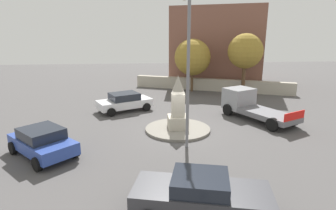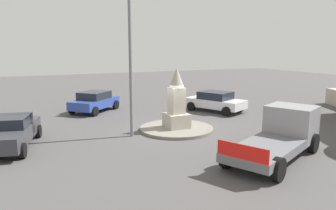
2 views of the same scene
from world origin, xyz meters
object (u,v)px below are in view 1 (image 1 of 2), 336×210
monument (178,106)px  tree_near_wall (192,57)px  streetlamp (188,54)px  car_blue_waiting (42,141)px  car_dark_grey_parked_right (201,195)px  car_white_near_island (125,101)px  corner_building (219,46)px  tree_mid_cluster (245,51)px  truck_grey_far_side (250,105)px

monument → tree_near_wall: 12.20m
streetlamp → car_blue_waiting: bearing=92.6°
monument → tree_near_wall: size_ratio=0.61×
monument → car_dark_grey_parked_right: monument is taller
car_white_near_island → corner_building: bearing=-42.0°
car_white_near_island → car_blue_waiting: bearing=155.4°
car_white_near_island → corner_building: (12.02, -10.81, 3.65)m
car_dark_grey_parked_right → tree_near_wall: tree_near_wall is taller
monument → tree_near_wall: tree_near_wall is taller
car_dark_grey_parked_right → tree_mid_cluster: size_ratio=0.81×
car_dark_grey_parked_right → tree_near_wall: bearing=-9.8°
tree_mid_cluster → tree_near_wall: bearing=66.6°
corner_building → tree_mid_cluster: (-7.24, -0.49, -0.19)m
monument → tree_mid_cluster: bearing=-39.0°
corner_building → car_blue_waiting: bearing=144.0°
car_white_near_island → corner_building: corner_building is taller
truck_grey_far_side → tree_mid_cluster: 8.40m
streetlamp → car_white_near_island: (7.42, 3.64, -4.13)m
streetlamp → truck_grey_far_side: streetlamp is taller
monument → car_dark_grey_parked_right: 8.22m
car_dark_grey_parked_right → corner_building: size_ratio=0.46×
truck_grey_far_side → tree_mid_cluster: bearing=-17.3°
truck_grey_far_side → corner_building: bearing=-7.1°
car_blue_waiting → corner_building: size_ratio=0.39×
car_blue_waiting → car_dark_grey_parked_right: car_dark_grey_parked_right is taller
car_blue_waiting → tree_near_wall: 17.97m
car_blue_waiting → truck_grey_far_side: (5.16, -12.55, 0.17)m
car_dark_grey_parked_right → car_white_near_island: 13.37m
monument → tree_near_wall: bearing=-14.7°
streetlamp → corner_building: (19.44, -7.17, -0.48)m
tree_near_wall → car_blue_waiting: bearing=145.2°
corner_building → tree_near_wall: bearing=140.8°
monument → corner_building: 18.57m
car_blue_waiting → tree_near_wall: tree_near_wall is taller
streetlamp → tree_near_wall: (14.25, -2.93, -1.35)m
car_blue_waiting → tree_mid_cluster: (12.54, -14.85, 3.47)m
streetlamp → truck_grey_far_side: bearing=-48.0°
tree_near_wall → tree_mid_cluster: size_ratio=0.91×
streetlamp → tree_mid_cluster: (12.20, -7.65, -0.66)m
car_dark_grey_parked_right → truck_grey_far_side: size_ratio=0.82×
tree_near_wall → car_dark_grey_parked_right: bearing=170.2°
car_blue_waiting → corner_building: 24.71m
truck_grey_far_side → monument: bearing=112.0°
car_white_near_island → corner_building: 16.57m
car_blue_waiting → corner_building: (19.77, -14.37, 3.65)m
car_blue_waiting → truck_grey_far_side: 13.57m
tree_near_wall → corner_building: bearing=-39.2°
truck_grey_far_side → corner_building: size_ratio=0.57×
streetlamp → monument: bearing=2.8°
monument → tree_near_wall: (11.64, -3.06, 1.98)m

